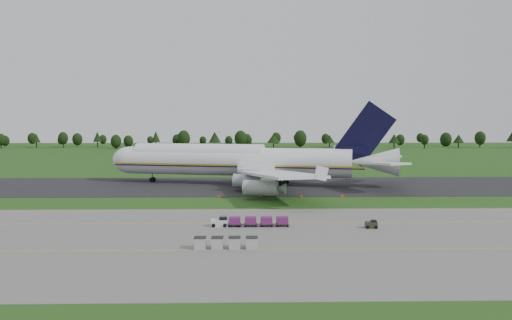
{
  "coord_description": "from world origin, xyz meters",
  "views": [
    {
      "loc": [
        0.97,
        -107.72,
        17.85
      ],
      "look_at": [
        3.26,
        2.0,
        9.22
      ],
      "focal_mm": 35.0,
      "sensor_mm": 36.0,
      "label": 1
    }
  ],
  "objects_px": {
    "utility_cart": "(371,225)",
    "edge_markers": "(281,196)",
    "baggage_train": "(249,221)",
    "aircraft": "(242,161)",
    "uld_row": "(226,243)"
  },
  "relations": [
    {
      "from": "uld_row",
      "to": "edge_markers",
      "type": "xyz_separation_m",
      "value": [
        10.95,
        46.6,
        -0.62
      ]
    },
    {
      "from": "utility_cart",
      "to": "edge_markers",
      "type": "bearing_deg",
      "value": 110.59
    },
    {
      "from": "aircraft",
      "to": "baggage_train",
      "type": "relative_size",
      "value": 6.34
    },
    {
      "from": "utility_cart",
      "to": "edge_markers",
      "type": "xyz_separation_m",
      "value": [
        -12.67,
        33.74,
        -0.31
      ]
    },
    {
      "from": "aircraft",
      "to": "utility_cart",
      "type": "distance_m",
      "value": 62.63
    },
    {
      "from": "baggage_train",
      "to": "uld_row",
      "type": "xyz_separation_m",
      "value": [
        -3.27,
        -14.7,
        -0.02
      ]
    },
    {
      "from": "aircraft",
      "to": "uld_row",
      "type": "distance_m",
      "value": 71.46
    },
    {
      "from": "uld_row",
      "to": "edge_markers",
      "type": "distance_m",
      "value": 47.87
    },
    {
      "from": "utility_cart",
      "to": "baggage_train",
      "type": "bearing_deg",
      "value": 174.83
    },
    {
      "from": "aircraft",
      "to": "utility_cart",
      "type": "bearing_deg",
      "value": -69.42
    },
    {
      "from": "aircraft",
      "to": "baggage_train",
      "type": "bearing_deg",
      "value": -88.42
    },
    {
      "from": "baggage_train",
      "to": "edge_markers",
      "type": "height_order",
      "value": "baggage_train"
    },
    {
      "from": "aircraft",
      "to": "edge_markers",
      "type": "height_order",
      "value": "aircraft"
    },
    {
      "from": "baggage_train",
      "to": "utility_cart",
      "type": "height_order",
      "value": "baggage_train"
    },
    {
      "from": "utility_cart",
      "to": "edge_markers",
      "type": "relative_size",
      "value": 0.07
    }
  ]
}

